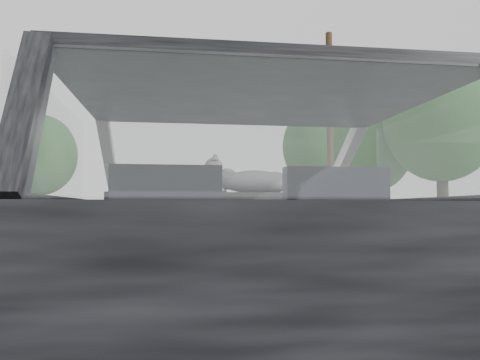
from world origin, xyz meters
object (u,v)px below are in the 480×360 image
object	(u,v)px
highway_sign	(284,200)
utility_pole	(330,131)
other_car	(192,211)
cat	(254,180)
subject_car	(241,240)

from	to	relation	value
highway_sign	utility_pole	xyz separation A→B (m)	(0.71, -4.99, 2.67)
other_car	highway_sign	size ratio (longest dim) A/B	1.89
other_car	utility_pole	size ratio (longest dim) A/B	0.63
cat	other_car	size ratio (longest dim) A/B	0.12
subject_car	cat	xyz separation A→B (m)	(0.17, 0.62, 0.37)
subject_car	cat	distance (m)	0.74
utility_pole	subject_car	bearing A→B (deg)	-110.60
cat	highway_sign	bearing A→B (deg)	90.46
other_car	highway_sign	xyz separation A→B (m)	(4.69, 3.19, 0.51)
other_car	highway_sign	distance (m)	5.69
subject_car	highway_sign	size ratio (longest dim) A/B	1.48
subject_car	highway_sign	distance (m)	20.94
cat	highway_sign	world-z (taller)	highway_sign
cat	subject_car	bearing A→B (deg)	-91.28
other_car	utility_pole	xyz separation A→B (m)	(5.40, -1.81, 3.19)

